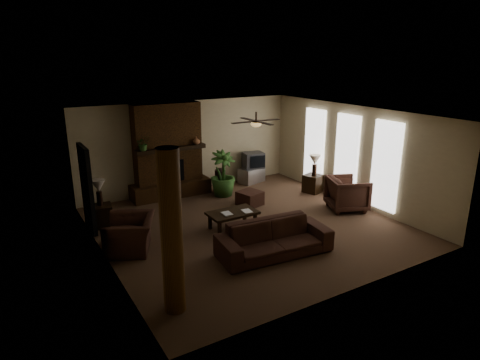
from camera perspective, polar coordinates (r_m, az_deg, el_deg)
room_shell at (r=10.04m, az=1.17°, el=1.07°), size 7.00×7.00×7.00m
fireplace at (r=12.57m, az=-9.79°, el=2.91°), size 2.40×0.70×2.80m
windows at (r=12.32m, az=14.42°, el=3.28°), size 0.08×3.65×2.35m
log_column at (r=6.77m, az=-9.39°, el=-7.24°), size 0.36×0.36×2.80m
doorway at (r=10.59m, az=-20.28°, el=-1.15°), size 0.10×1.00×2.10m
ceiling_fan at (r=10.26m, az=2.23°, el=7.86°), size 1.35×1.35×0.37m
sofa at (r=8.95m, az=4.74°, el=-7.30°), size 2.52×0.96×0.96m
armchair_left at (r=9.40m, az=-14.88°, el=-6.47°), size 1.15×1.35×1.00m
armchair_right at (r=11.79m, az=14.55°, el=-1.61°), size 1.23×1.26×1.01m
coffee_table at (r=10.23m, az=-1.03°, el=-4.70°), size 1.20×0.70×0.43m
ottoman at (r=11.85m, az=1.35°, el=-2.52°), size 0.73×0.73×0.40m
tv_stand at (r=13.94m, az=1.59°, el=0.70°), size 0.95×0.70×0.50m
tv at (r=13.82m, az=1.86°, el=2.73°), size 0.73×0.63×0.52m
floor_vase at (r=12.95m, az=-2.72°, el=0.24°), size 0.34×0.34×0.77m
floor_plant at (r=12.60m, az=-2.37°, el=-0.44°), size 0.88×1.44×0.77m
side_table_left at (r=10.95m, az=-18.45°, el=-4.68°), size 0.57×0.57×0.55m
lamp_left at (r=10.75m, az=-18.86°, el=-1.01°), size 0.45×0.45×0.65m
side_table_right at (r=13.13m, az=9.98°, el=-0.48°), size 0.63×0.63×0.55m
lamp_right at (r=12.91m, az=10.25°, el=2.55°), size 0.38×0.38×0.65m
mantel_plant at (r=11.89m, az=-13.16°, el=4.73°), size 0.38×0.42×0.33m
mantel_vase at (r=12.48m, az=-6.01°, el=5.40°), size 0.22×0.23×0.22m
book_a at (r=9.98m, az=-2.37°, el=-4.05°), size 0.22×0.04×0.29m
book_b at (r=10.14m, az=0.42°, el=-3.68°), size 0.21×0.05×0.29m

